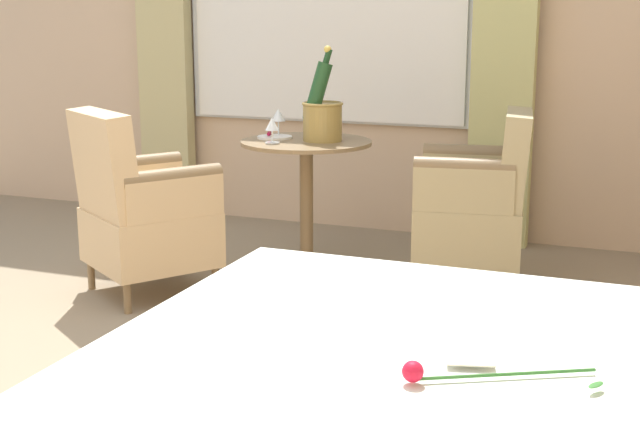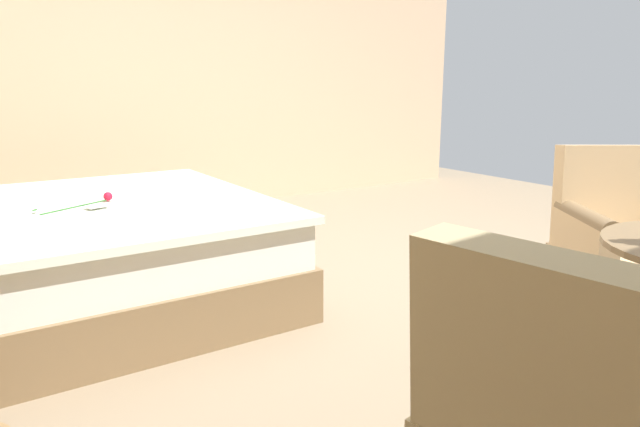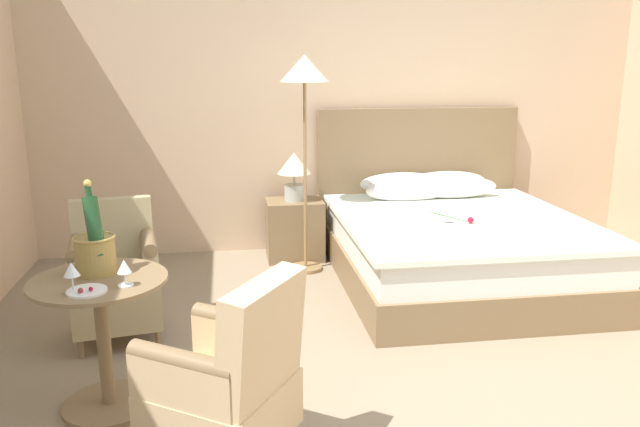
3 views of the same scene
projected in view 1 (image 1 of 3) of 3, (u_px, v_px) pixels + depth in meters
name	position (u px, v px, depth m)	size (l,w,h in m)	color
ground_plane	(55.00, 390.00, 3.27)	(7.44, 7.44, 0.00)	gray
side_table_round	(306.00, 199.00, 4.65)	(0.68, 0.68, 0.71)	olive
champagne_bucket	(322.00, 114.00, 4.54)	(0.21, 0.21, 0.48)	olive
wine_glass_near_bucket	(278.00, 117.00, 4.69)	(0.07, 0.07, 0.15)	white
wine_glass_near_edge	(272.00, 126.00, 4.47)	(0.08, 0.08, 0.13)	white
snack_plate	(274.00, 137.00, 4.66)	(0.18, 0.18, 0.04)	white
armchair_by_window	(477.00, 208.00, 4.40)	(0.60, 0.61, 0.89)	olive
armchair_facing_bed	(141.00, 211.00, 4.29)	(0.76, 0.75, 0.91)	olive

